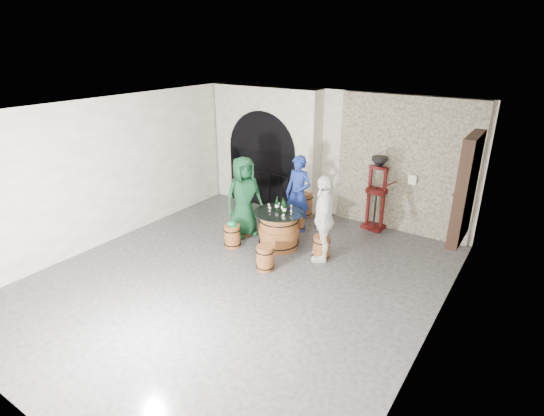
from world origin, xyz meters
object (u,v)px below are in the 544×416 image
Objects in this scene: barrel_stool_near_left at (232,236)px; wine_bottle_right at (283,206)px; person_green at (244,197)px; person_blue at (298,194)px; side_barrel at (303,204)px; barrel_stool_left at (245,224)px; wine_bottle_left at (277,204)px; wine_bottle_center at (284,208)px; corking_press at (377,188)px; barrel_table at (279,230)px; barrel_stool_right at (321,248)px; barrel_stool_near_right at (265,258)px; person_white at (324,218)px; barrel_stool_far at (297,220)px.

barrel_stool_near_left is 1.33m from wine_bottle_right.
person_green is 1.30m from person_blue.
barrel_stool_left is at bearing -108.93° from side_barrel.
barrel_stool_near_left is 1.23m from wine_bottle_left.
barrel_stool_left is 1.39m from wine_bottle_center.
wine_bottle_right is at bearing -116.01° from corking_press.
person_green reaches higher than wine_bottle_center.
barrel_stool_left is 1.00× the size of barrel_stool_near_left.
barrel_stool_left is 0.28× the size of corking_press.
barrel_table is 0.60× the size of person_blue.
barrel_stool_left is 1.00× the size of barrel_stool_right.
barrel_stool_right is 0.28× the size of person_blue.
barrel_stool_near_right is 1.88m from person_green.
barrel_table is at bearing -177.57° from barrel_stool_right.
person_white is 2.11m from corking_press.
person_white is (1.19, -1.01, 0.00)m from person_blue.
barrel_stool_near_right is (-0.72, -1.03, 0.00)m from barrel_stool_right.
barrel_stool_near_right is at bearing -75.19° from side_barrel.
corking_press is at bearing 54.17° from wine_bottle_left.
barrel_stool_near_right is at bearing -68.67° from wine_bottle_left.
person_blue reaches higher than wine_bottle_right.
barrel_stool_right and barrel_stool_near_left have the same top height.
person_green is 5.81× the size of wine_bottle_right.
wine_bottle_left is at bearing 39.12° from barrel_stool_near_left.
wine_bottle_left is (0.94, -0.04, 0.03)m from person_green.
barrel_stool_near_right is 1.44m from person_white.
wine_bottle_center is 2.48m from corking_press.
barrel_stool_left is 1.00× the size of barrel_stool_far.
barrel_table is 1.05m from barrel_stool_near_left.
barrel_stool_near_right is 1.57× the size of wine_bottle_left.
barrel_table is 1.05m from barrel_stool_right.
corking_press is (1.07, 3.11, 0.80)m from barrel_stool_near_right.
wine_bottle_left is at bearing -67.07° from person_green.
person_blue is (0.90, 0.94, -0.03)m from person_green.
person_green is at bearing -133.61° from corking_press.
person_white reaches higher than barrel_table.
barrel_stool_near_right is (0.45, -2.02, 0.00)m from barrel_stool_far.
person_blue is 2.80× the size of side_barrel.
barrel_stool_right is at bearing -92.77° from corking_press.
side_barrel is (-1.49, 1.80, -0.60)m from person_white.
person_white is (1.06, 0.04, 0.50)m from barrel_table.
person_white is 1.02× the size of corking_press.
barrel_stool_near_left is 1.57× the size of wine_bottle_left.
barrel_table reaches higher than barrel_stool_left.
side_barrel is (-0.44, 1.85, -0.09)m from barrel_table.
person_blue is 1.02× the size of corking_press.
person_blue is 1.12m from wine_bottle_center.
barrel_stool_near_right is at bearing -77.44° from barrel_stool_far.
barrel_stool_left and barrel_stool_right have the same top height.
wine_bottle_left is at bearing 111.33° from barrel_stool_near_right.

